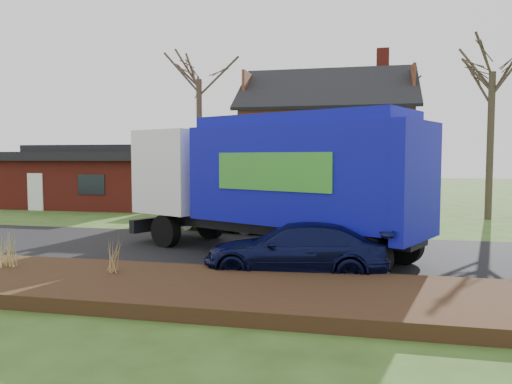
# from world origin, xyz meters

# --- Properties ---
(ground) EXTENTS (120.00, 120.00, 0.00)m
(ground) POSITION_xyz_m (0.00, 0.00, 0.00)
(ground) COLOR #2F4717
(ground) RESTS_ON ground
(road) EXTENTS (80.00, 7.00, 0.02)m
(road) POSITION_xyz_m (0.00, 0.00, 0.01)
(road) COLOR black
(road) RESTS_ON ground
(mulch_verge) EXTENTS (80.00, 3.50, 0.30)m
(mulch_verge) POSITION_xyz_m (0.00, -5.30, 0.15)
(mulch_verge) COLOR black
(mulch_verge) RESTS_ON ground
(main_house) EXTENTS (12.95, 8.95, 9.26)m
(main_house) POSITION_xyz_m (1.49, 13.91, 4.03)
(main_house) COLOR beige
(main_house) RESTS_ON ground
(ranch_house) EXTENTS (9.80, 8.20, 3.70)m
(ranch_house) POSITION_xyz_m (-12.00, 13.00, 1.81)
(ranch_house) COLOR maroon
(ranch_house) RESTS_ON ground
(garbage_truck) EXTENTS (10.04, 6.52, 4.22)m
(garbage_truck) POSITION_xyz_m (1.42, -0.46, 2.43)
(garbage_truck) COLOR black
(garbage_truck) RESTS_ON ground
(silver_sedan) EXTENTS (4.90, 2.78, 1.53)m
(silver_sedan) POSITION_xyz_m (-1.41, 4.07, 0.76)
(silver_sedan) COLOR #94979B
(silver_sedan) RESTS_ON ground
(navy_wagon) EXTENTS (4.78, 2.27, 1.34)m
(navy_wagon) POSITION_xyz_m (2.48, -3.04, 0.67)
(navy_wagon) COLOR black
(navy_wagon) RESTS_ON ground
(tree_front_west) EXTENTS (3.21, 3.21, 9.55)m
(tree_front_west) POSITION_xyz_m (-4.05, 8.61, 7.87)
(tree_front_west) COLOR #3F2F26
(tree_front_west) RESTS_ON ground
(tree_front_east) EXTENTS (3.62, 3.62, 10.05)m
(tree_front_east) POSITION_xyz_m (9.94, 10.43, 8.17)
(tree_front_east) COLOR #3D3325
(tree_front_east) RESTS_ON ground
(tree_back) EXTENTS (3.39, 3.39, 10.74)m
(tree_back) POSITION_xyz_m (6.32, 22.86, 8.95)
(tree_back) COLOR #3A2C23
(tree_back) RESTS_ON ground
(grass_clump_west) EXTENTS (0.35, 0.29, 0.93)m
(grass_clump_west) POSITION_xyz_m (-4.39, -4.89, 0.76)
(grass_clump_west) COLOR tan
(grass_clump_west) RESTS_ON mulch_verge
(grass_clump_mid) EXTENTS (0.31, 0.25, 0.85)m
(grass_clump_mid) POSITION_xyz_m (-1.55, -4.83, 0.73)
(grass_clump_mid) COLOR #9F7746
(grass_clump_mid) RESTS_ON mulch_verge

